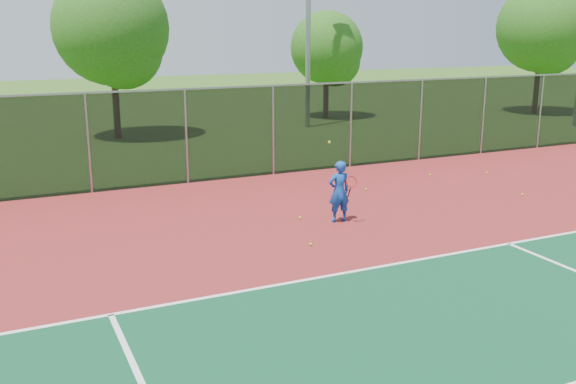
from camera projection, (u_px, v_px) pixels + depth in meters
ground at (545, 311)px, 11.32m from camera, size 120.00×120.00×0.00m
court_apron at (469, 272)px, 13.08m from camera, size 30.00×20.00×0.02m
fence_back at (273, 129)px, 21.49m from camera, size 30.00×0.06×3.03m
tennis_player at (339, 191)px, 16.32m from camera, size 0.60×0.62×2.11m
practice_ball_1 at (366, 189)px, 19.66m from camera, size 0.07×0.07×0.07m
practice_ball_2 at (430, 175)px, 21.59m from camera, size 0.07×0.07×0.07m
practice_ball_3 at (522, 195)px, 19.04m from camera, size 0.07×0.07×0.07m
practice_ball_4 at (300, 218)px, 16.71m from camera, size 0.07×0.07×0.07m
practice_ball_5 at (487, 173)px, 21.89m from camera, size 0.07×0.07×0.07m
practice_ball_6 at (311, 244)px, 14.65m from camera, size 0.07×0.07×0.07m
tree_back_left at (114, 33)px, 28.01m from camera, size 5.04×5.04×7.40m
tree_back_mid at (329, 51)px, 35.00m from camera, size 3.97×3.97×5.83m
tree_back_right at (544, 31)px, 36.51m from camera, size 5.08×5.08×7.47m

